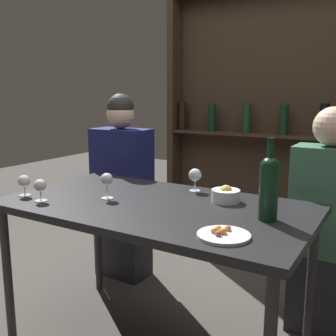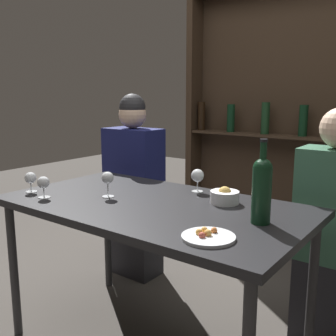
% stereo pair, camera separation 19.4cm
% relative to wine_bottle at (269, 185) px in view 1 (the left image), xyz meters
% --- Properties ---
extents(dining_table, '(1.46, 0.81, 0.78)m').
position_rel_wine_bottle_xyz_m(dining_table, '(-0.54, -0.02, -0.21)').
color(dining_table, black).
rests_on(dining_table, ground_plane).
extents(wine_rack_wall, '(1.76, 0.21, 2.38)m').
position_rel_wine_bottle_xyz_m(wine_rack_wall, '(-0.54, 1.70, 0.28)').
color(wine_rack_wall, '#38281C').
rests_on(wine_rack_wall, ground_plane).
extents(wine_bottle, '(0.08, 0.08, 0.34)m').
position_rel_wine_bottle_xyz_m(wine_bottle, '(0.00, 0.00, 0.00)').
color(wine_bottle, black).
rests_on(wine_bottle, dining_table).
extents(wine_glass_0, '(0.06, 0.06, 0.13)m').
position_rel_wine_bottle_xyz_m(wine_glass_0, '(-0.78, -0.08, -0.05)').
color(wine_glass_0, silver).
rests_on(wine_glass_0, dining_table).
extents(wine_glass_1, '(0.06, 0.06, 0.11)m').
position_rel_wine_bottle_xyz_m(wine_glass_1, '(-1.18, -0.25, -0.07)').
color(wine_glass_1, silver).
rests_on(wine_glass_1, dining_table).
extents(wine_glass_2, '(0.06, 0.06, 0.11)m').
position_rel_wine_bottle_xyz_m(wine_glass_2, '(-1.03, -0.28, -0.07)').
color(wine_glass_2, silver).
rests_on(wine_glass_2, dining_table).
extents(wine_glass_3, '(0.07, 0.07, 0.12)m').
position_rel_wine_bottle_xyz_m(wine_glass_3, '(-0.48, 0.28, -0.06)').
color(wine_glass_3, silver).
rests_on(wine_glass_3, dining_table).
extents(food_plate_0, '(0.20, 0.20, 0.03)m').
position_rel_wine_bottle_xyz_m(food_plate_0, '(-0.08, -0.28, -0.14)').
color(food_plate_0, silver).
rests_on(food_plate_0, dining_table).
extents(snack_bowl, '(0.14, 0.14, 0.08)m').
position_rel_wine_bottle_xyz_m(snack_bowl, '(-0.26, 0.17, -0.11)').
color(snack_bowl, white).
rests_on(snack_bowl, dining_table).
extents(seated_person_left, '(0.40, 0.22, 1.29)m').
position_rel_wine_bottle_xyz_m(seated_person_left, '(-1.20, 0.58, -0.31)').
color(seated_person_left, '#26262B').
rests_on(seated_person_left, ground_plane).
extents(seated_person_right, '(0.36, 0.22, 1.23)m').
position_rel_wine_bottle_xyz_m(seated_person_right, '(0.15, 0.58, -0.34)').
color(seated_person_right, '#26262B').
rests_on(seated_person_right, ground_plane).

